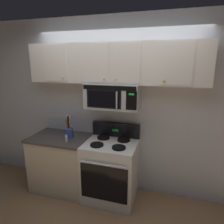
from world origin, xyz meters
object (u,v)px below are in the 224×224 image
Objects in this scene: stove_range at (111,169)px; salt_shaker at (66,138)px; over_range_microwave at (113,96)px; utensil_crock_blue at (69,131)px.

stove_range is 10.49× the size of salt_shaker.
salt_shaker is (-0.64, -0.26, -0.62)m from over_range_microwave.
stove_range is 1.47× the size of over_range_microwave.
utensil_crock_blue is (-0.69, 0.02, 0.53)m from stove_range.
over_range_microwave is at bearing 90.14° from stove_range.
utensil_crock_blue is at bearing -171.96° from over_range_microwave.
utensil_crock_blue reaches higher than stove_range.
over_range_microwave is (-0.00, 0.12, 1.11)m from stove_range.
salt_shaker is at bearing -74.28° from utensil_crock_blue.
salt_shaker is (0.05, -0.17, -0.05)m from utensil_crock_blue.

